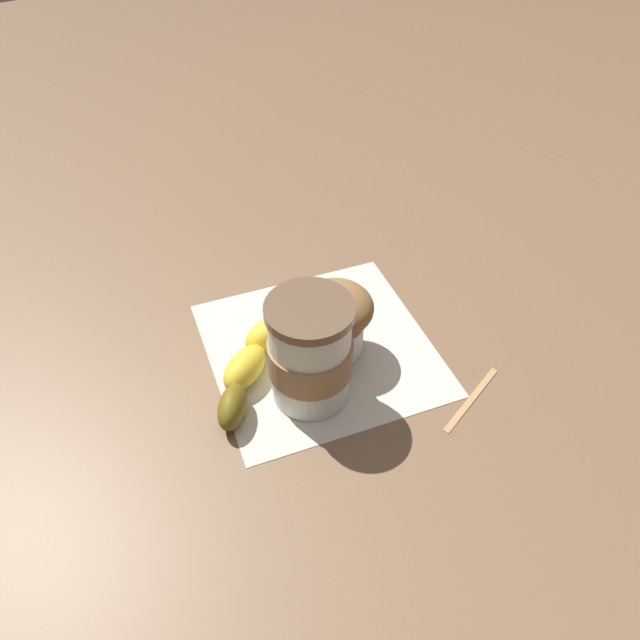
{
  "coord_description": "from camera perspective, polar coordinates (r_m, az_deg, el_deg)",
  "views": [
    {
      "loc": [
        -0.44,
        0.25,
        0.53
      ],
      "look_at": [
        0.0,
        0.0,
        0.05
      ],
      "focal_mm": 35.0,
      "sensor_mm": 36.0,
      "label": 1
    }
  ],
  "objects": [
    {
      "name": "wooden_stirrer",
      "position": [
        0.7,
        13.68,
        -7.03
      ],
      "size": [
        0.05,
        0.1,
        0.0
      ],
      "primitive_type": "cube",
      "rotation": [
        0.0,
        0.0,
        5.1
      ],
      "color": "tan",
      "rests_on": "ground_plane"
    },
    {
      "name": "ground_plane",
      "position": [
        0.73,
        -0.0,
        -2.66
      ],
      "size": [
        3.0,
        3.0,
        0.0
      ],
      "primitive_type": "plane",
      "color": "brown"
    },
    {
      "name": "coffee_cup",
      "position": [
        0.64,
        -0.92,
        -2.99
      ],
      "size": [
        0.09,
        0.09,
        0.13
      ],
      "color": "silver",
      "rests_on": "paper_napkin"
    },
    {
      "name": "paper_napkin",
      "position": [
        0.73,
        -0.0,
        -2.62
      ],
      "size": [
        0.29,
        0.29,
        0.0
      ],
      "primitive_type": "cube",
      "rotation": [
        0.0,
        0.0,
        -0.15
      ],
      "color": "beige",
      "rests_on": "ground_plane"
    },
    {
      "name": "banana",
      "position": [
        0.7,
        -5.24,
        -2.89
      ],
      "size": [
        0.14,
        0.19,
        0.04
      ],
      "color": "gold",
      "rests_on": "paper_napkin"
    },
    {
      "name": "muffin",
      "position": [
        0.69,
        1.4,
        0.26
      ],
      "size": [
        0.09,
        0.09,
        0.09
      ],
      "color": "white",
      "rests_on": "paper_napkin"
    }
  ]
}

